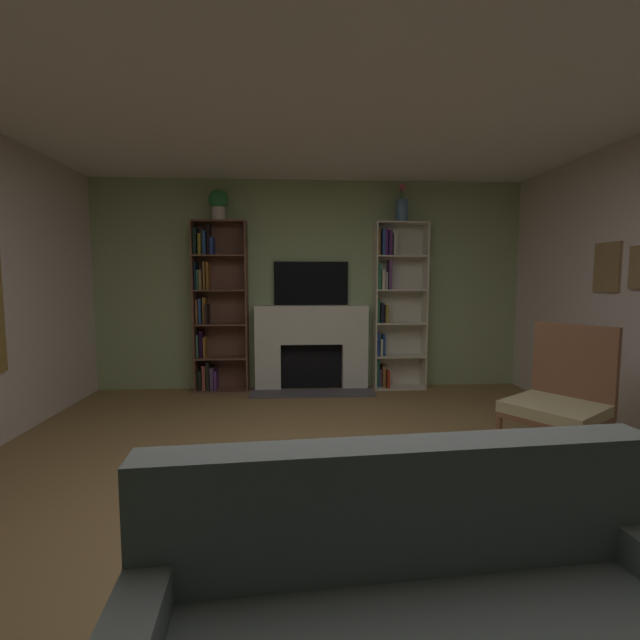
% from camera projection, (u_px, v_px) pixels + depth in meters
% --- Properties ---
extents(ground_plane, '(7.46, 7.46, 0.00)m').
position_uv_depth(ground_plane, '(333.00, 515.00, 2.62)').
color(ground_plane, olive).
extents(wall_back_accent, '(5.47, 0.06, 2.61)m').
position_uv_depth(wall_back_accent, '(311.00, 285.00, 5.62)').
color(wall_back_accent, '#9EB281').
rests_on(wall_back_accent, ground_plane).
extents(ceiling, '(5.47, 6.33, 0.06)m').
position_uv_depth(ceiling, '(334.00, 46.00, 2.37)').
color(ceiling, white).
rests_on(ceiling, wall_back_accent).
extents(fireplace, '(1.50, 0.54, 1.06)m').
position_uv_depth(fireplace, '(311.00, 345.00, 5.53)').
color(fireplace, white).
rests_on(fireplace, ground_plane).
extents(tv, '(0.93, 0.06, 0.54)m').
position_uv_depth(tv, '(311.00, 283.00, 5.55)').
color(tv, black).
rests_on(tv, fireplace).
extents(bookshelf_left, '(0.65, 0.27, 2.08)m').
position_uv_depth(bookshelf_left, '(215.00, 309.00, 5.45)').
color(bookshelf_left, brown).
rests_on(bookshelf_left, ground_plane).
extents(bookshelf_right, '(0.65, 0.27, 2.08)m').
position_uv_depth(bookshelf_right, '(393.00, 305.00, 5.58)').
color(bookshelf_right, beige).
rests_on(bookshelf_right, ground_plane).
extents(potted_plant, '(0.23, 0.23, 0.36)m').
position_uv_depth(potted_plant, '(218.00, 203.00, 5.28)').
color(potted_plant, beige).
rests_on(potted_plant, bookshelf_left).
extents(vase_with_flowers, '(0.15, 0.15, 0.47)m').
position_uv_depth(vase_with_flowers, '(402.00, 209.00, 5.42)').
color(vase_with_flowers, '#54779D').
rests_on(vase_with_flowers, bookshelf_right).
extents(armchair, '(0.84, 0.84, 1.05)m').
position_uv_depth(armchair, '(562.00, 397.00, 3.29)').
color(armchair, brown).
rests_on(armchair, ground_plane).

